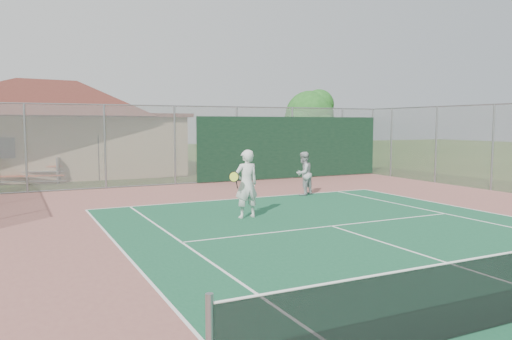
{
  "coord_description": "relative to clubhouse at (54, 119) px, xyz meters",
  "views": [
    {
      "loc": [
        -7.53,
        -4.35,
        2.72
      ],
      "look_at": [
        -0.52,
        9.87,
        1.24
      ],
      "focal_mm": 35.0,
      "sensor_mm": 36.0,
      "label": 1
    }
  ],
  "objects": [
    {
      "name": "tree",
      "position": [
        14.1,
        -3.31,
        0.16
      ],
      "size": [
        3.42,
        3.24,
        4.77
      ],
      "color": "#3C2515",
      "rests_on": "ground"
    },
    {
      "name": "player_white_front",
      "position": [
        3.86,
        -15.99,
        -2.0
      ],
      "size": [
        1.04,
        0.7,
        1.96
      ],
      "rotation": [
        0.0,
        0.0,
        3.18
      ],
      "color": "silver",
      "rests_on": "ground"
    },
    {
      "name": "bleachers",
      "position": [
        -1.54,
        -3.76,
        -2.35
      ],
      "size": [
        3.58,
        2.58,
        1.18
      ],
      "rotation": [
        0.0,
        0.0,
        -0.27
      ],
      "color": "#B34829",
      "rests_on": "ground"
    },
    {
      "name": "side_fence_right",
      "position": [
        15.38,
        -11.96,
        -1.23
      ],
      "size": [
        0.08,
        9.0,
        3.5
      ],
      "color": "gray",
      "rests_on": "ground"
    },
    {
      "name": "back_fence",
      "position": [
        7.49,
        -7.48,
        -1.31
      ],
      "size": [
        20.08,
        0.11,
        3.53
      ],
      "color": "gray",
      "rests_on": "ground"
    },
    {
      "name": "player_grey_back",
      "position": [
        7.75,
        -12.81,
        -2.16
      ],
      "size": [
        0.98,
        0.89,
        1.64
      ],
      "rotation": [
        0.0,
        0.0,
        3.56
      ],
      "color": "#A8AAAD",
      "rests_on": "ground"
    },
    {
      "name": "clubhouse",
      "position": [
        0.0,
        0.0,
        0.0
      ],
      "size": [
        13.9,
        9.53,
        5.87
      ],
      "rotation": [
        0.0,
        0.0,
        -0.03
      ],
      "color": "tan",
      "rests_on": "ground"
    }
  ]
}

